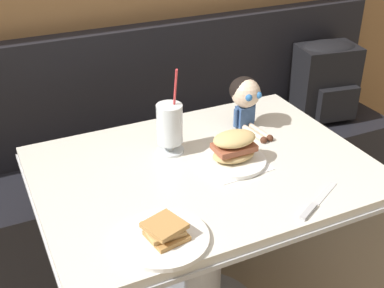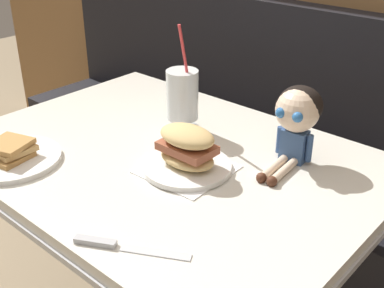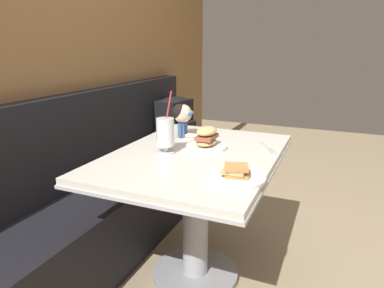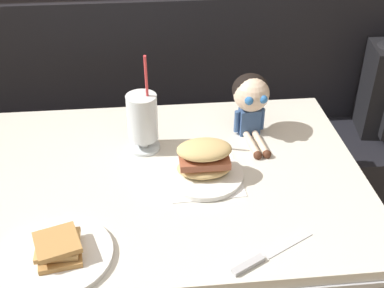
{
  "view_description": "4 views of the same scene",
  "coord_description": "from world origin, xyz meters",
  "px_view_note": "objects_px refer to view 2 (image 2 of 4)",
  "views": [
    {
      "loc": [
        -0.64,
        -1.08,
        1.63
      ],
      "look_at": [
        -0.01,
        0.25,
        0.8
      ],
      "focal_mm": 46.85,
      "sensor_mm": 36.0,
      "label": 1
    },
    {
      "loc": [
        0.81,
        -0.63,
        1.36
      ],
      "look_at": [
        0.08,
        0.2,
        0.79
      ],
      "focal_mm": 46.35,
      "sensor_mm": 36.0,
      "label": 2
    },
    {
      "loc": [
        -1.56,
        -0.46,
        1.27
      ],
      "look_at": [
        -0.03,
        0.19,
        0.79
      ],
      "focal_mm": 32.36,
      "sensor_mm": 36.0,
      "label": 3
    },
    {
      "loc": [
        -0.04,
        -0.91,
        1.58
      ],
      "look_at": [
        0.07,
        0.24,
        0.8
      ],
      "focal_mm": 45.72,
      "sensor_mm": 36.0,
      "label": 4
    }
  ],
  "objects_px": {
    "milkshake_glass": "(182,98)",
    "butter_knife": "(112,245)",
    "sandwich_plate": "(187,153)",
    "seated_doll": "(297,114)",
    "toast_plate": "(11,156)"
  },
  "relations": [
    {
      "from": "milkshake_glass",
      "to": "butter_knife",
      "type": "height_order",
      "value": "milkshake_glass"
    },
    {
      "from": "sandwich_plate",
      "to": "seated_doll",
      "type": "relative_size",
      "value": 0.99
    },
    {
      "from": "toast_plate",
      "to": "seated_doll",
      "type": "bearing_deg",
      "value": 42.14
    },
    {
      "from": "milkshake_glass",
      "to": "sandwich_plate",
      "type": "relative_size",
      "value": 1.43
    },
    {
      "from": "seated_doll",
      "to": "sandwich_plate",
      "type": "bearing_deg",
      "value": -127.92
    },
    {
      "from": "sandwich_plate",
      "to": "butter_knife",
      "type": "height_order",
      "value": "sandwich_plate"
    },
    {
      "from": "milkshake_glass",
      "to": "seated_doll",
      "type": "height_order",
      "value": "milkshake_glass"
    },
    {
      "from": "toast_plate",
      "to": "sandwich_plate",
      "type": "bearing_deg",
      "value": 36.09
    },
    {
      "from": "toast_plate",
      "to": "sandwich_plate",
      "type": "height_order",
      "value": "sandwich_plate"
    },
    {
      "from": "milkshake_glass",
      "to": "butter_knife",
      "type": "distance_m",
      "value": 0.55
    },
    {
      "from": "butter_knife",
      "to": "seated_doll",
      "type": "height_order",
      "value": "seated_doll"
    },
    {
      "from": "milkshake_glass",
      "to": "seated_doll",
      "type": "xyz_separation_m",
      "value": [
        0.33,
        0.06,
        0.03
      ]
    },
    {
      "from": "toast_plate",
      "to": "butter_knife",
      "type": "height_order",
      "value": "toast_plate"
    },
    {
      "from": "sandwich_plate",
      "to": "butter_knife",
      "type": "relative_size",
      "value": 1.02
    },
    {
      "from": "butter_knife",
      "to": "seated_doll",
      "type": "distance_m",
      "value": 0.55
    }
  ]
}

